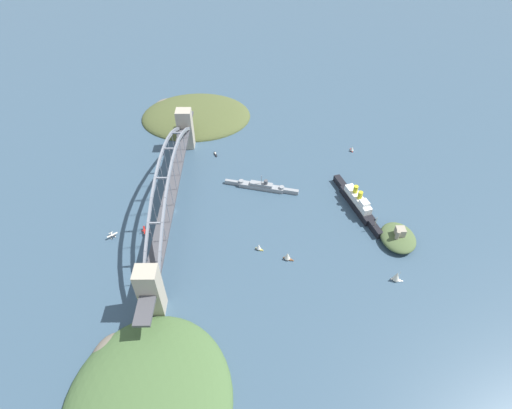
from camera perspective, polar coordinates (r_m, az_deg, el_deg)
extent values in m
plane|color=#385166|center=(400.65, -11.40, -0.89)|extent=(1400.00, 1400.00, 0.00)
cube|color=#ADA38E|center=(470.06, -9.97, 10.51)|extent=(14.37, 16.66, 47.36)
cube|color=#ADA38E|center=(314.30, -14.75, -11.73)|extent=(14.37, 16.66, 47.36)
cube|color=#47474C|center=(382.68, -11.95, 1.99)|extent=(202.97, 12.37, 2.40)
cube|color=#47474C|center=(484.42, -9.75, 12.07)|extent=(24.00, 12.37, 2.40)
cube|color=#47474C|center=(301.53, -15.52, -14.35)|extent=(24.00, 12.37, 2.40)
cube|color=gray|center=(454.40, -11.03, 10.49)|extent=(22.61, 1.80, 14.85)
cube|color=gray|center=(431.34, -11.59, 10.16)|extent=(22.32, 1.80, 12.31)
cube|color=gray|center=(409.80, -12.16, 9.47)|extent=(21.99, 1.80, 9.76)
cube|color=gray|center=(389.85, -12.73, 8.38)|extent=(21.62, 1.80, 7.17)
cube|color=gray|center=(371.66, -13.29, 6.85)|extent=(21.22, 1.80, 4.53)
cube|color=gray|center=(355.41, -13.83, 4.82)|extent=(21.22, 1.80, 4.53)
cube|color=gray|center=(341.39, -14.34, 2.26)|extent=(21.62, 1.80, 7.17)
cube|color=gray|center=(329.95, -14.81, -0.86)|extent=(21.99, 1.80, 9.76)
cube|color=gray|center=(321.50, -15.22, -4.50)|extent=(22.32, 1.80, 12.31)
cube|color=gray|center=(316.48, -15.57, -8.63)|extent=(22.61, 1.80, 14.85)
cube|color=gray|center=(452.51, -9.62, 10.55)|extent=(22.61, 1.80, 14.85)
cube|color=gray|center=(429.35, -10.11, 10.21)|extent=(22.32, 1.80, 12.31)
cube|color=gray|center=(407.70, -10.61, 9.53)|extent=(21.99, 1.80, 9.76)
cube|color=gray|center=(387.65, -11.11, 8.44)|extent=(21.62, 1.80, 7.17)
cube|color=gray|center=(369.34, -11.60, 6.90)|extent=(21.22, 1.80, 4.53)
cube|color=gray|center=(352.99, -12.07, 4.86)|extent=(21.22, 1.80, 4.53)
cube|color=gray|center=(338.87, -12.51, 2.28)|extent=(21.62, 1.80, 7.17)
cube|color=gray|center=(327.34, -12.92, -0.85)|extent=(21.99, 1.80, 9.76)
cube|color=gray|center=(318.82, -13.29, -4.53)|extent=(22.32, 1.80, 12.31)
cube|color=gray|center=(313.76, -13.59, -8.69)|extent=(22.61, 1.80, 14.85)
cube|color=gray|center=(465.35, -10.07, 10.61)|extent=(1.40, 11.13, 1.40)
cube|color=gray|center=(419.13, -11.13, 9.93)|extent=(1.40, 11.13, 1.40)
cube|color=gray|center=(379.17, -12.19, 7.75)|extent=(1.40, 11.13, 1.40)
cube|color=gray|center=(346.61, -13.20, 3.67)|extent=(1.40, 11.13, 1.40)
cube|color=gray|center=(323.72, -14.08, -2.58)|extent=(1.40, 11.13, 1.40)
cube|color=gray|center=(313.72, -14.73, -10.85)|extent=(1.40, 11.13, 1.40)
cylinder|color=gray|center=(445.43, -11.22, 9.82)|extent=(0.56, 0.56, 10.87)
cylinder|color=gray|center=(443.50, -9.79, 9.87)|extent=(0.56, 0.56, 10.87)
cylinder|color=gray|center=(425.74, -11.69, 8.77)|extent=(0.56, 0.56, 20.26)
cylinder|color=gray|center=(423.72, -10.19, 8.82)|extent=(0.56, 0.56, 20.26)
cylinder|color=gray|center=(407.01, -12.17, 7.46)|extent=(0.56, 0.56, 26.97)
cylinder|color=gray|center=(404.90, -10.62, 7.51)|extent=(0.56, 0.56, 26.97)
cylinder|color=gray|center=(389.34, -12.66, 5.87)|extent=(0.56, 0.56, 30.99)
cylinder|color=gray|center=(387.13, -11.05, 5.92)|extent=(0.56, 0.56, 30.99)
cylinder|color=gray|center=(372.85, -13.17, 3.98)|extent=(0.56, 0.56, 32.33)
cylinder|color=gray|center=(370.55, -11.49, 4.01)|extent=(0.56, 0.56, 32.33)
cylinder|color=gray|center=(357.71, -13.68, 1.74)|extent=(0.56, 0.56, 30.99)
cylinder|color=gray|center=(355.31, -11.94, 1.77)|extent=(0.56, 0.56, 30.99)
cylinder|color=gray|center=(344.10, -14.20, -0.84)|extent=(0.56, 0.56, 26.97)
cylinder|color=gray|center=(341.60, -12.39, -0.84)|extent=(0.56, 0.56, 26.97)
cylinder|color=gray|center=(332.23, -14.72, -3.79)|extent=(0.56, 0.56, 20.26)
cylinder|color=gray|center=(329.64, -12.84, -3.81)|extent=(0.56, 0.56, 20.26)
cylinder|color=gray|center=(322.33, -15.24, -7.10)|extent=(0.56, 0.56, 10.87)
cylinder|color=gray|center=(319.66, -13.30, -7.14)|extent=(0.56, 0.56, 10.87)
ellipsoid|color=#4C562D|center=(536.60, -8.46, 12.21)|extent=(115.55, 139.46, 23.04)
ellipsoid|color=#756B5B|center=(565.14, -12.16, 13.42)|extent=(40.44, 41.84, 12.67)
ellipsoid|color=#476638|center=(300.84, -14.99, -25.72)|extent=(128.72, 110.69, 29.92)
ellipsoid|color=#756B5B|center=(319.86, -19.62, -20.26)|extent=(45.05, 33.21, 16.45)
cube|color=black|center=(406.41, 14.07, 0.00)|extent=(53.21, 25.90, 6.98)
cube|color=black|center=(386.76, 16.57, -3.40)|extent=(18.41, 10.68, 6.98)
cube|color=black|center=(428.05, 11.82, 3.07)|extent=(18.75, 11.71, 6.98)
cube|color=white|center=(401.79, 14.24, 0.72)|extent=(40.22, 20.37, 6.96)
cube|color=white|center=(392.03, 15.13, 0.24)|extent=(10.59, 9.79, 3.20)
cylinder|color=yellow|center=(395.87, 14.56, 1.31)|extent=(4.47, 4.47, 7.52)
cylinder|color=yellow|center=(401.27, 13.94, 2.12)|extent=(4.47, 4.47, 7.52)
cylinder|color=tan|center=(382.03, 16.65, -2.30)|extent=(0.50, 0.50, 10.00)
cube|color=gray|center=(415.74, 0.76, 2.53)|extent=(17.92, 46.93, 4.49)
cube|color=gray|center=(421.80, -3.36, 3.15)|extent=(6.78, 15.84, 4.49)
cube|color=gray|center=(411.94, 4.98, 1.87)|extent=(7.41, 15.99, 4.49)
cube|color=gray|center=(413.37, 0.76, 2.91)|extent=(11.04, 23.97, 2.76)
cylinder|color=gray|center=(417.50, -2.10, 3.31)|extent=(5.00, 5.00, 2.20)
cylinder|color=gray|center=(410.68, 3.67, 2.43)|extent=(5.00, 5.00, 2.20)
cylinder|color=gray|center=(409.25, 0.77, 3.58)|extent=(0.60, 0.60, 10.00)
cylinder|color=#4C4C51|center=(410.33, 1.40, 3.19)|extent=(3.93, 3.93, 4.40)
ellipsoid|color=#4C6038|center=(384.10, 19.48, -4.46)|extent=(37.76, 31.19, 9.37)
cube|color=#9E937F|center=(378.93, 19.74, -3.71)|extent=(8.00, 8.00, 9.19)
cylinder|color=gray|center=(374.58, 19.42, -4.18)|extent=(3.60, 3.60, 10.11)
cylinder|color=#B7B7B2|center=(385.17, -15.28, -3.95)|extent=(2.90, 6.44, 0.90)
cylinder|color=#B7B7B2|center=(387.82, -15.35, -3.56)|extent=(2.90, 6.44, 0.90)
cylinder|color=black|center=(384.43, -15.30, -3.84)|extent=(0.14, 0.14, 1.18)
cylinder|color=black|center=(387.09, -15.38, -3.45)|extent=(0.14, 0.14, 1.18)
ellipsoid|color=#B21E19|center=(384.87, -15.37, -3.52)|extent=(3.87, 8.31, 1.31)
cylinder|color=black|center=(385.04, -15.92, -3.64)|extent=(1.43, 1.15, 1.25)
cube|color=#B21E19|center=(384.52, -15.54, -3.50)|extent=(10.49, 4.93, 0.20)
cube|color=#B21E19|center=(384.66, -14.85, -3.39)|extent=(4.13, 2.30, 0.12)
cube|color=black|center=(383.76, -14.88, -3.26)|extent=(0.46, 1.08, 1.50)
cylinder|color=#B7B7B2|center=(391.86, -19.41, -4.17)|extent=(4.91, 3.96, 0.90)
cylinder|color=#B7B7B2|center=(391.46, -19.89, -4.40)|extent=(4.91, 3.96, 0.90)
cylinder|color=black|center=(391.16, -19.45, -4.07)|extent=(0.14, 0.14, 1.10)
cylinder|color=black|center=(390.76, -19.93, -4.30)|extent=(0.14, 0.14, 1.10)
ellipsoid|color=beige|center=(390.06, -19.73, -4.06)|extent=(6.20, 5.11, 1.44)
cylinder|color=black|center=(387.95, -19.57, -4.32)|extent=(1.46, 1.58, 1.37)
cube|color=beige|center=(389.05, -19.71, -4.07)|extent=(7.20, 8.91, 0.20)
cube|color=beige|center=(392.04, -19.89, -3.79)|extent=(3.10, 3.65, 0.12)
cube|color=black|center=(391.12, -19.94, -3.65)|extent=(0.96, 0.75, 1.50)
cube|color=gold|center=(358.97, 0.50, -6.36)|extent=(3.75, 4.78, 0.90)
cube|color=gold|center=(358.15, 0.92, -6.52)|extent=(1.45, 1.70, 0.90)
cube|color=gold|center=(359.81, 0.08, -6.20)|extent=(1.61, 1.78, 0.90)
cylinder|color=tan|center=(356.15, 0.55, -6.01)|extent=(0.16, 0.16, 6.21)
cone|color=white|center=(356.76, 0.37, -5.97)|extent=(5.40, 5.40, 4.97)
cube|color=brown|center=(353.00, 4.63, -7.71)|extent=(4.21, 6.03, 0.98)
cube|color=brown|center=(352.37, 5.21, -7.90)|extent=(1.63, 2.11, 0.98)
cube|color=brown|center=(353.66, 4.05, -7.53)|extent=(1.81, 2.19, 0.98)
cylinder|color=tan|center=(349.50, 4.74, -7.28)|extent=(0.16, 0.16, 7.82)
cone|color=silver|center=(350.09, 4.48, -7.25)|extent=(6.82, 6.82, 6.26)
cube|color=black|center=(464.58, -5.76, 7.09)|extent=(6.09, 3.72, 1.27)
cube|color=black|center=(461.55, -5.63, 6.82)|extent=(2.17, 1.63, 1.27)
cube|color=black|center=(467.62, -5.89, 7.35)|extent=(2.24, 1.83, 1.27)
cube|color=beige|center=(464.50, -5.79, 7.25)|extent=(3.24, 2.40, 0.93)
cube|color=silver|center=(358.12, 19.33, -10.07)|extent=(4.06, 6.43, 0.82)
cube|color=silver|center=(358.82, 19.96, -10.17)|extent=(1.64, 2.22, 0.82)
cube|color=silver|center=(357.47, 18.70, -9.97)|extent=(1.86, 2.29, 0.82)
cylinder|color=tan|center=(353.74, 19.63, -9.51)|extent=(0.16, 0.16, 10.88)
cone|color=silver|center=(353.86, 19.33, -9.53)|extent=(6.73, 6.73, 8.71)
cube|color=#B2231E|center=(481.60, 13.37, 7.47)|extent=(4.48, 2.59, 0.89)
cube|color=#B2231E|center=(483.60, 13.24, 7.67)|extent=(1.54, 1.05, 0.89)
cube|color=#B2231E|center=(479.61, 13.51, 7.28)|extent=(1.57, 1.19, 0.89)
cylinder|color=tan|center=(479.94, 13.42, 7.82)|extent=(0.16, 0.16, 5.85)
cone|color=silver|center=(479.23, 13.47, 7.71)|extent=(4.66, 4.66, 4.68)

